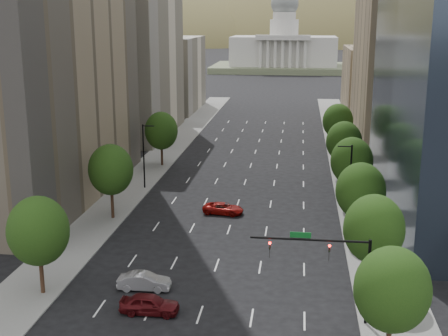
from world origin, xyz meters
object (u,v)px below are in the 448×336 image
at_px(car_red_far, 223,208).
at_px(traffic_signal, 336,261).
at_px(capitol, 284,51).
at_px(car_maroon, 150,304).
at_px(car_silver, 144,281).

bearing_deg(car_red_far, traffic_signal, -147.55).
relative_size(capitol, car_maroon, 12.51).
bearing_deg(car_silver, car_maroon, -162.16).
height_order(traffic_signal, car_maroon, traffic_signal).
bearing_deg(car_silver, capitol, -3.62).
xyz_separation_m(car_maroon, car_red_far, (2.71, 25.68, -0.14)).
bearing_deg(traffic_signal, car_red_far, 114.99).
bearing_deg(car_maroon, capitol, -1.21).
bearing_deg(traffic_signal, car_maroon, -178.99).
bearing_deg(capitol, car_maroon, -91.05).
relative_size(capitol, car_silver, 12.98).
distance_m(capitol, car_maroon, 220.14).
height_order(capitol, car_maroon, capitol).
bearing_deg(capitol, car_red_far, -90.39).
distance_m(traffic_signal, car_red_far, 28.41).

